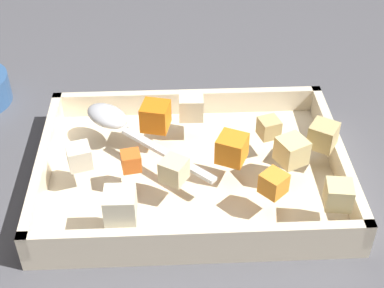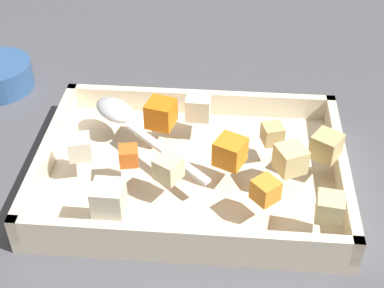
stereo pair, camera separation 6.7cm
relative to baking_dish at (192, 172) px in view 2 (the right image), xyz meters
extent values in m
plane|color=#4C4C51|center=(0.01, -0.02, -0.01)|extent=(4.00, 4.00, 0.00)
cube|color=beige|center=(0.00, 0.00, -0.01)|extent=(0.38, 0.27, 0.01)
cube|color=beige|center=(0.00, -0.13, 0.02)|extent=(0.38, 0.01, 0.03)
cube|color=beige|center=(0.00, 0.13, 0.02)|extent=(0.38, 0.01, 0.03)
cube|color=beige|center=(-0.18, 0.00, 0.02)|extent=(0.01, 0.27, 0.03)
cube|color=beige|center=(0.18, 0.00, 0.02)|extent=(0.01, 0.27, 0.03)
cube|color=orange|center=(-0.09, 0.08, 0.05)|extent=(0.04, 0.04, 0.03)
cube|color=orange|center=(-0.05, 0.02, 0.05)|extent=(0.04, 0.04, 0.03)
cube|color=orange|center=(0.04, -0.05, 0.05)|extent=(0.04, 0.04, 0.03)
cube|color=orange|center=(0.07, 0.03, 0.05)|extent=(0.03, 0.03, 0.02)
cube|color=#E0CC89|center=(-0.15, 0.10, 0.05)|extent=(0.03, 0.03, 0.03)
cube|color=beige|center=(0.08, 0.11, 0.05)|extent=(0.03, 0.03, 0.03)
cube|color=#E0CC89|center=(-0.12, 0.03, 0.05)|extent=(0.04, 0.04, 0.03)
cube|color=beige|center=(0.02, 0.05, 0.05)|extent=(0.04, 0.04, 0.03)
cube|color=beige|center=(0.00, -0.07, 0.05)|extent=(0.03, 0.03, 0.03)
cube|color=tan|center=(-0.16, 0.00, 0.05)|extent=(0.04, 0.04, 0.03)
cube|color=tan|center=(-0.10, -0.03, 0.05)|extent=(0.03, 0.03, 0.02)
cube|color=silver|center=(0.13, 0.02, 0.05)|extent=(0.03, 0.03, 0.03)
ellipsoid|color=silver|center=(0.11, -0.06, 0.05)|extent=(0.07, 0.07, 0.02)
cube|color=silver|center=(0.03, 0.01, 0.04)|extent=(0.11, 0.11, 0.01)
camera|label=1|loc=(0.02, 0.53, 0.47)|focal=52.31mm
camera|label=2|loc=(-0.04, 0.52, 0.47)|focal=52.31mm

